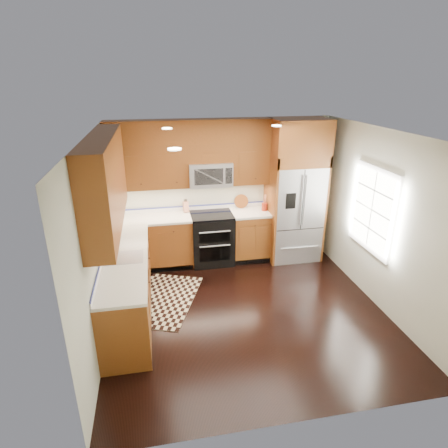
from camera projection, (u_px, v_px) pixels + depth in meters
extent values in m
plane|color=black|center=(246.00, 310.00, 5.62)|extent=(4.00, 4.00, 0.00)
cube|color=beige|center=(222.00, 190.00, 6.96)|extent=(4.00, 0.02, 2.60)
cube|color=beige|center=(97.00, 241.00, 4.79)|extent=(0.02, 4.00, 2.60)
cube|color=beige|center=(380.00, 220.00, 5.49)|extent=(0.02, 4.00, 2.60)
cube|color=white|center=(373.00, 210.00, 5.63)|extent=(0.04, 1.10, 1.30)
cube|color=white|center=(372.00, 210.00, 5.63)|extent=(0.02, 0.95, 1.15)
cube|color=brown|center=(154.00, 243.00, 6.78)|extent=(1.37, 0.60, 0.90)
cube|color=brown|center=(250.00, 236.00, 7.09)|extent=(0.72, 0.60, 0.90)
cube|color=brown|center=(128.00, 288.00, 5.34)|extent=(0.60, 2.40, 0.90)
cube|color=silver|center=(194.00, 216.00, 6.73)|extent=(2.85, 0.62, 0.04)
cube|color=silver|center=(125.00, 259.00, 5.17)|extent=(0.62, 2.40, 0.04)
cube|color=brown|center=(191.00, 165.00, 6.52)|extent=(2.85, 0.33, 0.75)
cube|color=brown|center=(107.00, 197.00, 4.81)|extent=(0.33, 2.40, 0.75)
cube|color=brown|center=(190.00, 131.00, 6.31)|extent=(2.85, 0.33, 0.40)
cube|color=brown|center=(102.00, 152.00, 4.60)|extent=(0.33, 2.40, 0.40)
cube|color=black|center=(212.00, 239.00, 6.93)|extent=(0.76, 0.64, 0.92)
cube|color=black|center=(212.00, 215.00, 6.75)|extent=(0.76, 0.60, 0.02)
cube|color=black|center=(215.00, 238.00, 6.58)|extent=(0.55, 0.01, 0.18)
cube|color=black|center=(215.00, 254.00, 6.70)|extent=(0.55, 0.01, 0.28)
cylinder|color=#B2B2B7|center=(215.00, 232.00, 6.52)|extent=(0.55, 0.02, 0.02)
cylinder|color=#B2B2B7|center=(215.00, 246.00, 6.62)|extent=(0.55, 0.02, 0.02)
cube|color=#B2B2B7|center=(210.00, 174.00, 6.60)|extent=(0.76, 0.40, 0.42)
cube|color=black|center=(209.00, 177.00, 6.42)|extent=(0.50, 0.01, 0.28)
cube|color=#B2B2B7|center=(294.00, 212.00, 7.00)|extent=(0.90, 0.74, 1.80)
cube|color=black|center=(303.00, 200.00, 6.53)|extent=(0.01, 0.01, 1.08)
cube|color=black|center=(291.00, 201.00, 6.49)|extent=(0.18, 0.01, 0.28)
cube|color=brown|center=(270.00, 208.00, 6.88)|extent=(0.04, 0.74, 2.00)
cube|color=brown|center=(318.00, 205.00, 7.04)|extent=(0.04, 0.74, 2.00)
cube|color=brown|center=(299.00, 142.00, 6.52)|extent=(0.98, 0.74, 0.80)
cube|color=#B2B2B7|center=(125.00, 257.00, 5.15)|extent=(0.50, 0.42, 0.02)
cylinder|color=#B2B2B7|center=(110.00, 243.00, 5.27)|extent=(0.02, 0.02, 0.28)
torus|color=#B2B2B7|center=(108.00, 236.00, 5.15)|extent=(0.18, 0.02, 0.18)
cube|color=black|center=(164.00, 299.00, 5.88)|extent=(1.36, 1.71, 0.01)
cube|color=tan|center=(186.00, 207.00, 6.87)|extent=(0.10, 0.13, 0.19)
cylinder|color=#9A2812|center=(264.00, 207.00, 6.94)|extent=(0.13, 0.13, 0.14)
cylinder|color=brown|center=(241.00, 207.00, 7.10)|extent=(0.31, 0.31, 0.02)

